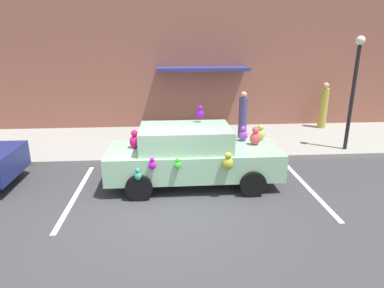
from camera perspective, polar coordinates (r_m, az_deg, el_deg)
The scene contains 10 objects.
ground_plane at distance 7.52m, azimuth -5.00°, elevation -11.45°, with size 60.00×60.00×0.00m, color #38383A.
sidewalk at distance 12.12m, azimuth -4.83°, elevation 0.39°, with size 24.00×4.00×0.15m, color gray.
storefront_building at distance 13.73m, azimuth -5.06°, elevation 15.63°, with size 24.00×1.25×6.40m.
parking_stripe_front at distance 9.13m, azimuth 19.24°, elevation -6.95°, with size 0.12×3.60×0.01m, color silver.
parking_stripe_rear at distance 8.71m, azimuth -19.31°, elevation -8.17°, with size 0.12×3.60×0.01m, color silver.
plush_covered_car at distance 8.54m, azimuth -0.02°, elevation -1.87°, with size 4.39×2.00×1.99m.
teddy_bear_on_sidewalk at distance 11.19m, azimuth 9.11°, elevation 0.60°, with size 0.31×0.25×0.58m.
street_lamp_post at distance 11.74m, azimuth 26.22°, elevation 9.64°, with size 0.28×0.28×3.61m.
pedestrian_near_shopfront at distance 14.59m, azimuth 21.73°, elevation 6.00°, with size 0.33×0.33×1.86m.
pedestrian_walking_past at distance 12.10m, azimuth 8.75°, elevation 4.61°, with size 0.31×0.31×1.74m.
Camera 1 is at (0.15, -6.58, 3.64)m, focal length 30.93 mm.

